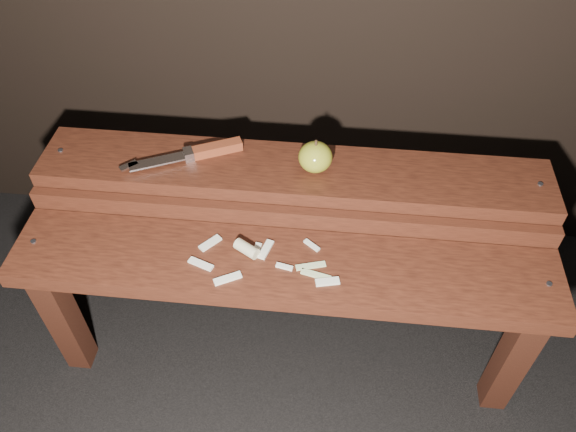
# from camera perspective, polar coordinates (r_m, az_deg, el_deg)

# --- Properties ---
(ground) EXTENTS (60.00, 60.00, 0.00)m
(ground) POSITION_cam_1_polar(r_m,az_deg,el_deg) (1.59, -0.23, -12.82)
(ground) COLOR black
(bench_front_tier) EXTENTS (1.20, 0.20, 0.42)m
(bench_front_tier) POSITION_cam_1_polar(r_m,az_deg,el_deg) (1.26, -0.58, -7.01)
(bench_front_tier) COLOR black
(bench_front_tier) RESTS_ON ground
(bench_rear_tier) EXTENTS (1.20, 0.21, 0.50)m
(bench_rear_tier) POSITION_cam_1_polar(r_m,az_deg,el_deg) (1.36, 0.47, 2.17)
(bench_rear_tier) COLOR black
(bench_rear_tier) RESTS_ON ground
(apple) EXTENTS (0.08, 0.08, 0.08)m
(apple) POSITION_cam_1_polar(r_m,az_deg,el_deg) (1.28, 2.80, 6.01)
(apple) COLOR olive
(apple) RESTS_ON bench_rear_tier
(knife) EXTENTS (0.27, 0.14, 0.03)m
(knife) POSITION_cam_1_polar(r_m,az_deg,el_deg) (1.35, -8.72, 6.47)
(knife) COLOR maroon
(knife) RESTS_ON bench_rear_tier
(apple_scraps) EXTENTS (0.33, 0.15, 0.03)m
(apple_scraps) POSITION_cam_1_polar(r_m,az_deg,el_deg) (1.22, -3.29, -4.07)
(apple_scraps) COLOR beige
(apple_scraps) RESTS_ON bench_front_tier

